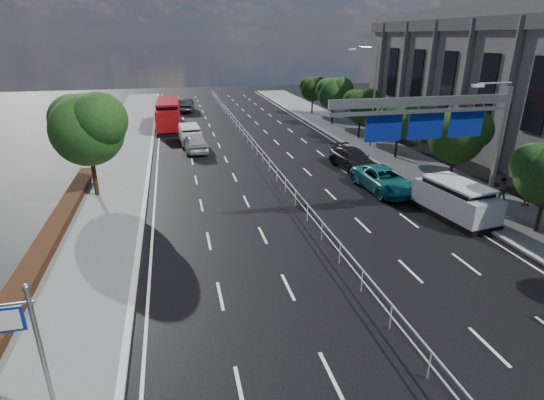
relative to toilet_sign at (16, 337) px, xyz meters
name	(u,v)px	position (x,y,z in m)	size (l,w,h in m)	color
ground	(413,360)	(10.95, 0.00, -2.94)	(160.00, 160.00, 0.00)	black
median_fence	(265,159)	(10.95, 22.50, -2.42)	(0.05, 85.00, 1.02)	silver
hedge_near	(5,315)	(-2.35, 5.00, -2.58)	(1.00, 36.00, 0.44)	black
toilet_sign	(16,337)	(0.00, 0.00, 0.00)	(1.62, 0.18, 4.34)	gray
overhead_gantry	(440,120)	(17.69, 10.05, 2.66)	(10.24, 0.38, 7.45)	gray
streetlight_far	(372,90)	(21.46, 26.00, 2.27)	(2.78, 2.40, 9.00)	gray
civic_hall	(536,79)	(34.67, 22.00, 3.33)	(14.40, 36.00, 14.35)	slate
near_tree_back	(88,126)	(-0.99, 17.97, 1.67)	(4.84, 4.51, 6.69)	black
far_tree_d	(458,134)	(22.20, 14.48, 0.74)	(3.85, 3.59, 5.34)	black
far_tree_e	(400,116)	(22.20, 21.98, 0.61)	(3.63, 3.38, 5.13)	black
far_tree_f	(361,104)	(22.20, 29.48, 0.55)	(3.52, 3.28, 5.02)	black
far_tree_g	(334,92)	(22.20, 36.98, 0.81)	(3.96, 3.69, 5.45)	black
far_tree_h	(313,88)	(22.20, 44.48, 0.48)	(3.41, 3.18, 4.91)	black
white_minivan	(190,135)	(5.52, 30.96, -2.05)	(2.07, 4.29, 1.82)	black
red_bus	(169,113)	(3.67, 39.68, -1.34)	(2.75, 10.37, 3.08)	black
near_car_silver	(195,142)	(5.80, 28.23, -2.12)	(1.94, 4.83, 1.64)	#A3A6AA
near_car_dark	(186,105)	(6.00, 50.33, -2.09)	(1.82, 5.21, 1.72)	black
silver_minivan	(455,200)	(19.25, 9.88, -1.91)	(2.75, 5.27, 2.10)	black
parked_car_teal	(384,180)	(17.45, 14.89, -2.18)	(2.54, 5.51, 1.53)	#176468
parked_car_dark	(353,159)	(17.45, 20.04, -2.17)	(2.16, 5.30, 1.54)	black
pedestrian_a	(528,193)	(24.35, 10.11, -1.99)	(0.59, 0.39, 1.63)	gray
pedestrian_b	(501,189)	(23.35, 11.11, -2.03)	(0.75, 0.59, 1.55)	gray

